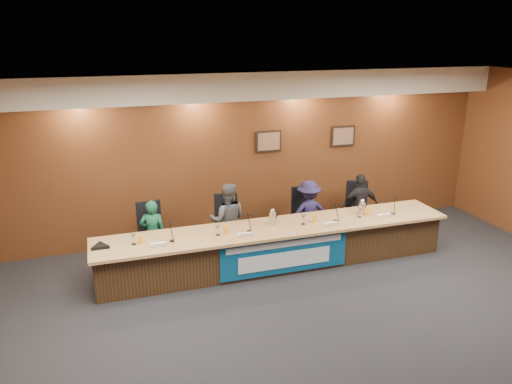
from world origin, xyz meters
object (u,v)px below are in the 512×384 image
carafe_mid (272,218)px  panelist_b (228,220)px  panelist_c (308,213)px  office_chair_c (306,219)px  dais_body (276,247)px  office_chair_b (226,229)px  banner (285,255)px  panelist_d (360,206)px  office_chair_d (357,213)px  panelist_a (153,233)px  office_chair_a (153,238)px  carafe_right (362,208)px  speakerphone (100,246)px

carafe_mid → panelist_b: bearing=136.5°
panelist_c → office_chair_c: bearing=-87.6°
dais_body → office_chair_b: bearing=132.0°
office_chair_b → banner: bearing=-46.7°
panelist_d → office_chair_d: size_ratio=2.70×
dais_body → banner: bearing=-90.0°
banner → panelist_a: size_ratio=1.84×
office_chair_a → office_chair_c: bearing=-4.7°
panelist_c → carafe_right: 1.01m
office_chair_c → carafe_right: (0.76, -0.73, 0.38)m
panelist_b → panelist_d: bearing=-165.4°
speakerphone → panelist_b: bearing=17.5°
panelist_d → office_chair_b: 2.65m
dais_body → panelist_c: panelist_c is taller
panelist_c → office_chair_b: size_ratio=2.64×
carafe_mid → speakerphone: bearing=-178.1°
office_chair_c → carafe_mid: bearing=-145.1°
office_chair_c → speakerphone: size_ratio=1.50×
office_chair_d → office_chair_c: bearing=-157.6°
carafe_right → panelist_b: bearing=164.9°
panelist_c → speakerphone: (-3.75, -0.69, 0.14)m
panelist_a → office_chair_c: panelist_a is taller
panelist_b → office_chair_c: (1.56, 0.10, -0.20)m
panelist_b → carafe_mid: bearing=151.1°
dais_body → panelist_c: bearing=36.5°
office_chair_b → panelist_d: bearing=11.0°
banner → speakerphone: 2.91m
carafe_right → office_chair_b: bearing=162.6°
panelist_c → office_chair_a: size_ratio=2.64×
panelist_d → carafe_mid: bearing=22.7°
dais_body → office_chair_b: (-0.68, 0.76, 0.13)m
panelist_b → office_chair_c: 1.58m
office_chair_c → speakerphone: 3.84m
office_chair_a → office_chair_d: same height
dais_body → panelist_b: 1.00m
panelist_b → office_chair_c: bearing=-161.8°
office_chair_d → carafe_right: size_ratio=2.13×
office_chair_a → office_chair_c: 2.89m
office_chair_d → carafe_mid: carafe_mid is taller
panelist_c → carafe_mid: (-0.94, -0.60, 0.23)m
panelist_b → office_chair_a: 1.34m
dais_body → panelist_b: bearing=136.0°
dais_body → office_chair_b: 1.02m
office_chair_a → carafe_mid: carafe_mid is taller
office_chair_b → speakerphone: speakerphone is taller
office_chair_d → carafe_mid: 2.17m
panelist_b → carafe_right: panelist_b is taller
panelist_a → panelist_c: size_ratio=0.94×
panelist_d → carafe_mid: (-2.02, -0.60, 0.22)m
office_chair_c → office_chair_b: bearing=178.3°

